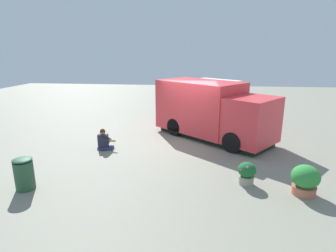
{
  "coord_description": "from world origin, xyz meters",
  "views": [
    {
      "loc": [
        0.6,
        -11.19,
        3.67
      ],
      "look_at": [
        -0.45,
        -2.51,
        1.3
      ],
      "focal_mm": 29.26,
      "sensor_mm": 36.0,
      "label": 1
    }
  ],
  "objects_px": {
    "planter_flowering_near": "(247,173)",
    "planter_flowering_far": "(305,180)",
    "food_truck": "(212,111)",
    "trash_bin": "(24,173)",
    "person_customer": "(104,141)"
  },
  "relations": [
    {
      "from": "person_customer",
      "to": "planter_flowering_far",
      "type": "height_order",
      "value": "person_customer"
    },
    {
      "from": "trash_bin",
      "to": "planter_flowering_far",
      "type": "bearing_deg",
      "value": 4.65
    },
    {
      "from": "food_truck",
      "to": "planter_flowering_near",
      "type": "distance_m",
      "value": 4.57
    },
    {
      "from": "planter_flowering_near",
      "to": "trash_bin",
      "type": "height_order",
      "value": "trash_bin"
    },
    {
      "from": "planter_flowering_near",
      "to": "planter_flowering_far",
      "type": "bearing_deg",
      "value": -15.79
    },
    {
      "from": "food_truck",
      "to": "planter_flowering_near",
      "type": "xyz_separation_m",
      "value": [
        0.88,
        -4.4,
        -0.82
      ]
    },
    {
      "from": "planter_flowering_far",
      "to": "food_truck",
      "type": "bearing_deg",
      "value": 115.72
    },
    {
      "from": "food_truck",
      "to": "person_customer",
      "type": "bearing_deg",
      "value": -153.6
    },
    {
      "from": "person_customer",
      "to": "planter_flowering_far",
      "type": "bearing_deg",
      "value": -22.98
    },
    {
      "from": "planter_flowering_far",
      "to": "person_customer",
      "type": "bearing_deg",
      "value": 157.02
    },
    {
      "from": "person_customer",
      "to": "planter_flowering_far",
      "type": "xyz_separation_m",
      "value": [
        6.48,
        -2.75,
        0.1
      ]
    },
    {
      "from": "planter_flowering_near",
      "to": "planter_flowering_far",
      "type": "relative_size",
      "value": 0.81
    },
    {
      "from": "food_truck",
      "to": "trash_bin",
      "type": "bearing_deg",
      "value": -133.9
    },
    {
      "from": "food_truck",
      "to": "planter_flowering_far",
      "type": "relative_size",
      "value": 6.51
    },
    {
      "from": "planter_flowering_near",
      "to": "trash_bin",
      "type": "bearing_deg",
      "value": -170.53
    }
  ]
}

